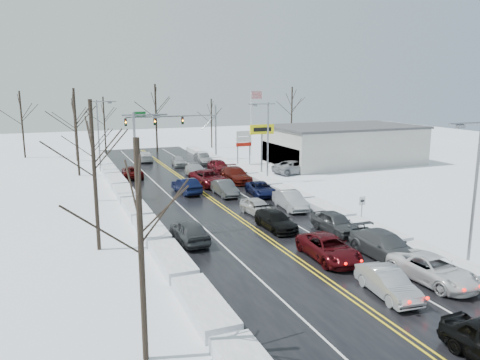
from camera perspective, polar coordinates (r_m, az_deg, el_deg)
name	(u,v)px	position (r m, az deg, el deg)	size (l,w,h in m)	color
ground	(228,211)	(41.23, -1.46, -3.77)	(160.00, 160.00, 0.00)	white
road_surface	(221,205)	(43.04, -2.39, -3.11)	(14.00, 84.00, 0.01)	black
snow_bank_left	(137,214)	(41.24, -12.42, -4.04)	(1.77, 72.00, 0.70)	white
snow_bank_right	(294,198)	(46.05, 6.57, -2.20)	(1.77, 72.00, 0.70)	white
traffic_signal_mast	(182,123)	(67.73, -7.06, 6.89)	(13.28, 0.39, 8.00)	slate
tires_plus_sign	(262,133)	(58.86, 2.69, 5.79)	(3.20, 0.34, 6.00)	slate
used_vehicles_sign	(244,141)	(64.52, 0.46, 4.82)	(2.20, 0.22, 4.65)	slate
speed_limit_sign	(362,205)	(37.79, 14.65, -3.02)	(0.55, 0.09, 2.35)	slate
flagpole	(252,117)	(73.43, 1.48, 7.68)	(1.87, 1.20, 10.00)	silver
dealership_building	(343,144)	(67.47, 12.45, 4.27)	(20.40, 12.40, 5.30)	beige
streetlight_se	(473,184)	(29.87, 26.56, -0.46)	(3.20, 0.25, 9.00)	slate
streetlight_ne	(266,136)	(52.50, 3.22, 5.43)	(3.20, 0.25, 9.00)	slate
streetlight_sw	(139,164)	(34.20, -12.26, 1.89)	(3.20, 0.25, 9.00)	slate
streetlight_nw	(100,130)	(61.78, -16.72, 5.89)	(3.20, 0.25, 9.00)	slate
tree_left_a	(139,209)	(18.11, -12.18, -3.46)	(3.60, 3.60, 9.00)	#2D231C
tree_left_b	(93,147)	(31.61, -17.51, 3.92)	(4.00, 4.00, 10.00)	#2D231C
tree_left_c	(92,139)	(45.67, -17.61, 4.79)	(3.40, 3.40, 8.50)	#2D231C
tree_left_d	(75,115)	(59.45, -19.45, 7.48)	(4.20, 4.20, 10.50)	#2D231C
tree_left_e	(74,115)	(71.47, -19.56, 7.49)	(3.80, 3.80, 9.50)	#2D231C
tree_far_a	(21,111)	(77.49, -25.14, 7.59)	(4.00, 4.00, 10.00)	#2D231C
tree_far_b	(104,114)	(78.81, -16.26, 7.75)	(3.60, 3.60, 9.00)	#2D231C
tree_far_c	(156,105)	(77.97, -10.25, 9.02)	(4.40, 4.40, 11.00)	#2D231C
tree_far_d	(211,114)	(82.11, -3.51, 8.08)	(3.40, 3.40, 8.50)	#2D231C
tree_far_e	(292,104)	(88.82, 6.34, 9.20)	(4.20, 4.20, 10.50)	#2D231C
queued_car_1	(387,296)	(26.50, 17.48, -13.29)	(1.52, 4.36, 1.44)	#A2A4AA
queued_car_2	(328,259)	(30.70, 10.74, -9.45)	(2.44, 5.30, 1.47)	#44090D
queued_car_3	(276,229)	(36.25, 4.37, -5.97)	(1.93, 4.75, 1.38)	black
queued_car_4	(257,215)	(39.98, 2.14, -4.27)	(1.67, 4.15, 1.41)	#B8B8BA
queued_car_5	(225,195)	(46.86, -1.86, -1.89)	(1.59, 4.56, 1.50)	#3D3F42
queued_car_6	(209,185)	(51.55, -3.81, -0.67)	(2.78, 6.02, 1.67)	#510A11
queued_car_7	(196,177)	(56.59, -5.37, 0.41)	(2.03, 5.00, 1.45)	#A0A2A8
queued_car_8	(179,166)	(64.15, -7.48, 1.68)	(1.65, 4.10, 1.40)	#A1A4A9
queued_car_10	(432,282)	(29.03, 22.37, -11.40)	(2.47, 5.35, 1.49)	silver
queued_car_11	(384,258)	(31.73, 17.20, -9.07)	(2.31, 5.69, 1.65)	#44474A
queued_car_12	(335,233)	(35.99, 11.49, -6.30)	(1.86, 4.62, 1.57)	#383A3D
queued_car_13	(290,209)	(42.09, 6.15, -3.51)	(1.68, 4.83, 1.59)	#A3A6AB
queued_car_14	(261,195)	(46.94, 2.58, -1.87)	(2.21, 4.80, 1.33)	black
queued_car_15	(236,182)	(53.20, -0.51, -0.26)	(2.35, 5.78, 1.68)	#4B0F0A
queued_car_16	(219,172)	(59.16, -2.60, 0.94)	(1.93, 4.79, 1.63)	#520A12
queued_car_17	(203,164)	(65.45, -4.58, 1.94)	(1.60, 4.60, 1.52)	#3E4143
oncoming_car_0	(186,193)	(48.15, -6.54, -1.59)	(1.65, 4.74, 1.56)	black
oncoming_car_1	(133,177)	(57.33, -12.95, 0.31)	(2.30, 4.98, 1.39)	#440909
oncoming_car_2	(145,161)	(68.93, -11.45, 2.24)	(2.03, 5.00, 1.45)	silver
oncoming_car_3	(190,242)	(33.45, -6.16, -7.52)	(1.93, 4.80, 1.64)	#3B3D40
parked_car_0	(295,173)	(58.87, 6.73, 0.82)	(2.71, 5.87, 1.63)	#9EA0A5
parked_car_1	(304,167)	(63.40, 7.79, 1.56)	(2.32, 5.69, 1.65)	#46494C
parked_car_2	(272,162)	(67.39, 3.89, 2.23)	(1.70, 4.22, 1.44)	gray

